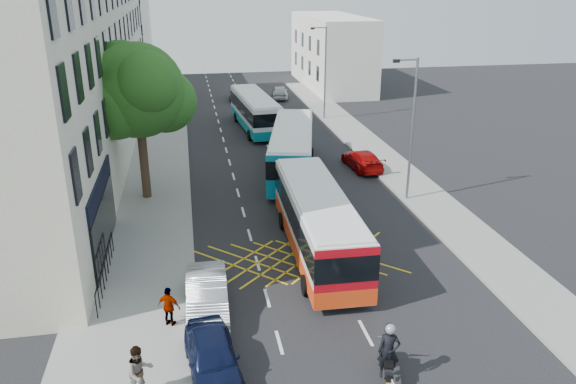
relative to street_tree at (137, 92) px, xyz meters
name	(u,v)px	position (x,y,z in m)	size (l,w,h in m)	color
ground	(366,333)	(8.51, -14.97, -6.29)	(120.00, 120.00, 0.00)	black
pavement_left	(148,197)	(0.01, 0.03, -6.22)	(5.00, 70.00, 0.15)	gray
pavement_right	(407,181)	(16.01, 0.03, -6.22)	(3.00, 70.00, 0.15)	gray
terrace_main	(63,61)	(-5.49, 9.52, 0.46)	(8.30, 45.00, 13.50)	beige
terrace_far	(113,41)	(-5.49, 40.03, -1.29)	(8.00, 20.00, 10.00)	silver
building_right	(331,52)	(19.51, 33.03, -2.29)	(6.00, 18.00, 8.00)	silver
street_tree	(137,92)	(0.00, 0.00, 0.00)	(6.30, 5.70, 8.80)	#382619
lamp_near	(411,123)	(14.71, -2.97, -1.68)	(1.45, 0.15, 8.00)	slate
lamp_far	(324,68)	(14.71, 17.03, -1.68)	(1.45, 0.15, 8.00)	slate
railings	(105,269)	(-1.19, -9.67, -5.57)	(0.08, 5.60, 1.14)	black
bus_near	(318,222)	(8.20, -8.45, -4.70)	(2.89, 10.81, 3.02)	silver
bus_mid	(292,150)	(9.16, 2.88, -4.66)	(4.95, 11.31, 3.10)	silver
bus_far	(255,111)	(8.25, 14.89, -4.76)	(3.22, 10.52, 2.91)	silver
motorbike	(389,354)	(8.39, -17.53, -5.30)	(0.92, 2.31, 2.11)	black
parked_car_blue	(213,357)	(2.91, -16.25, -5.61)	(1.62, 4.01, 1.37)	black
parked_car_silver	(207,295)	(2.91, -12.52, -5.56)	(1.55, 4.43, 1.46)	#95979C
red_hatchback	(362,160)	(14.01, 3.09, -5.66)	(1.76, 4.34, 1.26)	#A40807
distant_car_grey	(240,94)	(8.17, 27.28, -5.68)	(2.04, 4.42, 1.23)	#42454A
distant_car_silver	(280,92)	(12.42, 26.98, -5.61)	(1.61, 4.01, 1.37)	#B4B8BC
pedestrian_near	(140,372)	(0.71, -17.08, -5.24)	(0.87, 0.68, 1.79)	gray
pedestrian_far	(169,307)	(1.51, -13.37, -5.37)	(0.90, 0.38, 1.54)	gray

